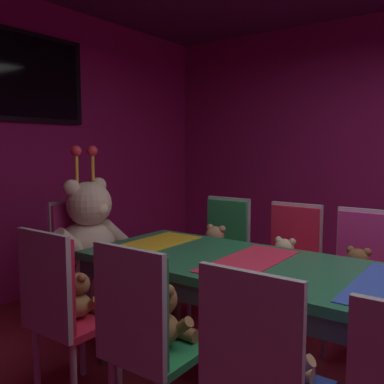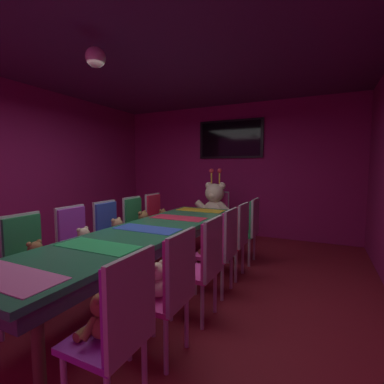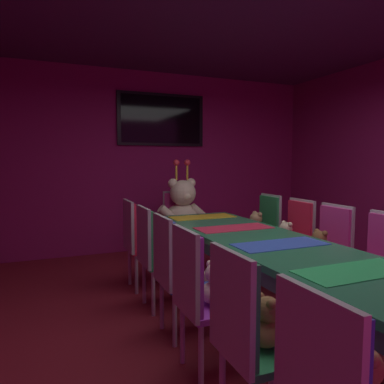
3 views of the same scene
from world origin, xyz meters
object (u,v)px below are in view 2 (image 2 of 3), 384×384
at_px(teddy_left_5, 163,218).
at_px(chair_right_4, 237,233).
at_px(chair_left_5, 156,216).
at_px(chair_right_0, 121,320).
at_px(teddy_right_4, 227,233).
at_px(chair_right_2, 206,258).
at_px(chair_right_3, 224,243).
at_px(throne_chair, 217,212).
at_px(wall_tv, 230,139).
at_px(teddy_left_3, 118,231).
at_px(king_teddy_bear, 214,204).
at_px(chair_right_1, 172,282).
at_px(chair_left_3, 109,229).
at_px(chair_left_2, 75,238).
at_px(teddy_right_3, 212,242).
at_px(teddy_right_1, 156,282).
at_px(chair_left_4, 136,222).
at_px(teddy_right_5, 240,223).
at_px(chair_right_5, 250,224).
at_px(teddy_left_4, 144,223).
at_px(teddy_right_0, 102,318).
at_px(banquet_table, 147,236).
at_px(teddy_left_1, 36,256).
at_px(teddy_left_2, 84,241).
at_px(pendant_light, 96,57).
at_px(chair_left_1, 27,252).

height_order(teddy_left_5, chair_right_4, chair_right_4).
xyz_separation_m(chair_left_5, chair_right_0, (1.65, -2.89, 0.00)).
bearing_deg(teddy_right_4, chair_right_2, 98.25).
xyz_separation_m(chair_right_3, throne_chair, (-0.83, 2.02, 0.00)).
xyz_separation_m(chair_right_0, wall_tv, (-0.82, 4.53, 1.45)).
distance_m(chair_left_5, chair_right_2, 2.41).
distance_m(teddy_left_3, king_teddy_bear, 2.01).
relative_size(chair_right_2, chair_right_4, 1.00).
height_order(chair_right_1, throne_chair, same).
height_order(teddy_left_3, teddy_right_4, teddy_left_3).
bearing_deg(chair_right_4, chair_left_3, 18.63).
relative_size(chair_left_2, chair_left_5, 1.00).
xyz_separation_m(teddy_right_3, wall_tv, (-0.68, 2.79, 1.47)).
relative_size(chair_left_2, teddy_right_1, 3.41).
distance_m(chair_left_4, king_teddy_bear, 1.54).
bearing_deg(teddy_right_5, teddy_right_1, 89.66).
bearing_deg(chair_left_5, chair_right_5, -0.29).
bearing_deg(chair_left_3, teddy_left_3, 0.00).
height_order(teddy_left_4, teddy_right_0, teddy_left_4).
xyz_separation_m(teddy_left_4, chair_right_2, (1.52, -1.13, 0.00)).
height_order(banquet_table, throne_chair, throne_chair).
bearing_deg(chair_right_2, teddy_left_3, -19.63).
distance_m(teddy_left_5, chair_right_5, 1.53).
xyz_separation_m(teddy_left_3, king_teddy_bear, (0.68, 1.89, 0.18)).
distance_m(teddy_right_3, throne_chair, 2.14).
bearing_deg(teddy_left_1, chair_left_3, 95.81).
bearing_deg(king_teddy_bear, chair_right_1, 15.28).
bearing_deg(teddy_right_3, teddy_left_2, 22.90).
relative_size(teddy_left_3, teddy_right_3, 1.05).
height_order(throne_chair, wall_tv, wall_tv).
xyz_separation_m(chair_right_1, chair_right_4, (0.00, 1.70, 0.00)).
relative_size(chair_left_4, teddy_left_5, 3.53).
relative_size(teddy_left_3, chair_left_4, 0.33).
relative_size(chair_left_5, teddy_right_0, 3.38).
bearing_deg(chair_right_5, teddy_right_3, 81.97).
height_order(teddy_right_0, chair_right_1, chair_right_1).
bearing_deg(pendant_light, chair_right_1, -21.46).
relative_size(banquet_table, chair_right_4, 3.65).
xyz_separation_m(chair_left_1, chair_right_3, (1.68, 1.19, 0.00)).
relative_size(teddy_left_2, teddy_right_1, 1.05).
bearing_deg(chair_right_3, banquet_table, 21.11).
relative_size(banquet_table, teddy_right_5, 10.72).
relative_size(chair_left_1, teddy_right_3, 3.18).
bearing_deg(chair_right_0, teddy_right_4, -86.60).
relative_size(teddy_left_4, teddy_right_1, 1.17).
relative_size(teddy_left_4, king_teddy_bear, 0.35).
distance_m(banquet_table, chair_right_4, 1.18).
relative_size(chair_right_0, pendant_light, 4.92).
bearing_deg(teddy_right_5, banquet_table, 64.43).
bearing_deg(teddy_right_5, king_teddy_bear, -45.46).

